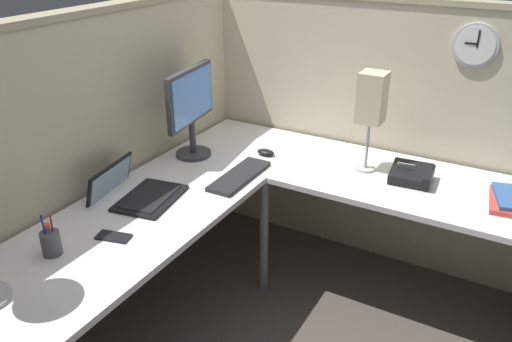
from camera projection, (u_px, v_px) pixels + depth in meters
ground_plane at (275, 313)px, 2.79m from camera, size 6.80×6.80×0.00m
cubicle_wall_back at (90, 174)px, 2.55m from camera, size 2.57×0.12×1.58m
cubicle_wall_right at (385, 136)px, 3.01m from camera, size 0.12×2.37×1.58m
desk at (272, 229)px, 2.38m from camera, size 2.35×2.15×0.73m
monitor at (191, 106)px, 2.79m from camera, size 0.46×0.20×0.50m
laptop at (133, 192)px, 2.46m from camera, size 0.40×0.43×0.22m
keyboard at (240, 176)px, 2.65m from camera, size 0.43×0.14×0.02m
computer_mouse at (266, 152)px, 2.91m from camera, size 0.06×0.10×0.03m
pen_cup at (51, 243)px, 2.01m from camera, size 0.08×0.08×0.18m
cell_phone at (113, 237)px, 2.14m from camera, size 0.10×0.16×0.01m
office_phone at (413, 175)px, 2.59m from camera, size 0.20×0.22×0.11m
desk_lamp_paper at (372, 101)px, 2.58m from camera, size 0.13×0.13×0.53m
wall_clock at (476, 45)px, 2.54m from camera, size 0.04×0.22×0.22m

